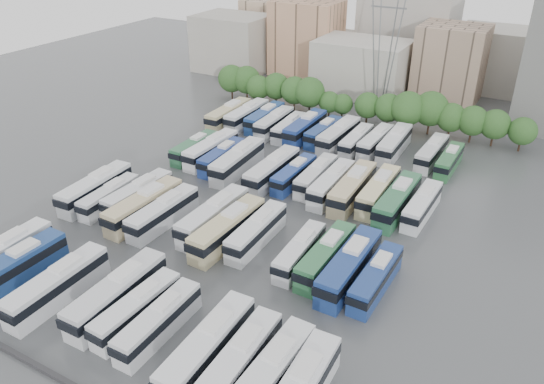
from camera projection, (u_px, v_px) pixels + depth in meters
The scene contains 51 objects.
ground at pixel (244, 216), 74.14m from camera, with size 220.00×220.00×0.00m, color #424447.
parapet at pixel (54, 375), 48.76m from camera, with size 56.00×0.50×0.50m, color #2D2D30.
tree_line at pixel (353, 100), 104.64m from camera, with size 65.31×8.10×8.29m.
city_buildings at pixel (374, 47), 128.60m from camera, with size 102.00×35.00×20.00m.
electricity_pylon at pixel (387, 20), 102.64m from camera, with size 9.00×6.91×33.83m.
bus_r0_s1 at pixel (3, 255), 62.59m from camera, with size 2.97×12.84×4.02m.
bus_r0_s2 at pixel (15, 268), 60.28m from camera, with size 3.03×13.05×4.08m.
bus_r0_s4 at pixel (57, 285), 57.56m from camera, with size 2.95×12.96×4.06m.
bus_r0_s6 at pixel (117, 294), 56.26m from camera, with size 3.03×13.28×4.16m.
bus_r0_s7 at pixel (137, 309), 54.56m from camera, with size 2.92×11.43×3.56m.
bus_r0_s8 at pixel (159, 322), 52.88m from camera, with size 2.57×11.36×3.56m.
bus_r0_s10 at pixel (208, 347), 49.45m from camera, with size 3.21×13.23×4.13m.
bus_r0_s11 at pixel (239, 362), 47.96m from camera, with size 3.03×12.47×3.89m.
bus_r0_s12 at pixel (270, 376), 46.52m from camera, with size 3.10×12.76×3.98m.
bus_r1_s0 at pixel (96, 188), 77.26m from camera, with size 3.45×13.20×4.10m.
bus_r1_s1 at pixel (109, 196), 75.73m from camera, with size 2.82×10.99×3.42m.
bus_r1_s2 at pixel (138, 194), 75.87m from camera, with size 3.09×12.21×3.80m.
bus_r1_s3 at pixel (144, 206), 72.63m from camera, with size 3.37×13.30×4.14m.
bus_r1_s4 at pixel (163, 213), 71.30m from camera, with size 2.97×12.38×3.87m.
bus_r1_s6 at pixel (213, 216), 70.26m from camera, with size 3.07×13.27×4.15m.
bus_r1_s7 at pixel (228, 228), 67.50m from camera, with size 3.43×13.54×4.22m.
bus_r1_s8 at pixel (256, 231), 67.32m from camera, with size 2.81×11.99×3.75m.
bus_r1_s10 at pixel (300, 251), 63.73m from camera, with size 2.75×10.94×3.41m.
bus_r1_s11 at pixel (326, 256), 62.58m from camera, with size 2.83×12.20×3.82m.
bus_r1_s12 at pixel (349, 266), 60.50m from camera, with size 3.11×13.44×4.20m.
bus_r1_s13 at pixel (376, 278), 59.09m from camera, with size 2.74×11.47×3.58m.
bus_r2_s1 at pixel (194, 148), 90.91m from camera, with size 2.51×11.04×3.46m.
bus_r2_s2 at pixel (211, 149), 89.65m from camera, with size 2.98×12.71×3.97m.
bus_r2_s3 at pixel (222, 157), 87.48m from camera, with size 2.80×11.47×3.58m.
bus_r2_s4 at pixel (238, 161), 85.31m from camera, with size 3.59×13.56×4.22m.
bus_r2_s6 at pixel (272, 170), 82.46m from camera, with size 3.01×13.24×4.15m.
bus_r2_s7 at pixel (294, 174), 81.93m from camera, with size 2.70×11.14×3.48m.
bus_r2_s8 at pixel (316, 176), 81.19m from camera, with size 2.84×11.74×3.67m.
bus_r2_s9 at pixel (332, 184), 78.70m from camera, with size 2.80×12.47×3.91m.
bus_r2_s10 at pixel (352, 188), 77.25m from camera, with size 3.26×13.44×4.19m.
bus_r2_s11 at pixel (379, 191), 76.64m from camera, with size 2.96×12.72×3.98m.
bus_r2_s12 at pixel (397, 200), 74.00m from camera, with size 3.13×13.34×4.17m.
bus_r2_s13 at pixel (422, 205), 73.29m from camera, with size 2.80×11.61×3.62m.
bus_r3_s0 at pixel (229, 114), 104.39m from camera, with size 3.10×13.08×4.09m.
bus_r3_s1 at pixel (247, 115), 104.15m from camera, with size 2.81×12.84×4.03m.
bus_r3_s2 at pixel (265, 117), 103.25m from camera, with size 2.98×12.29×3.84m.
bus_r3_s3 at pixel (274, 122), 100.93m from camera, with size 2.91×12.13×3.79m.
bus_r3_s4 at pixel (289, 127), 99.20m from camera, with size 2.94×11.10×3.45m.
bus_r3_s5 at pixel (305, 128), 98.07m from camera, with size 2.95×13.27×4.16m.
bus_r3_s6 at pixel (323, 132), 97.02m from camera, with size 2.96×11.47×3.57m.
bus_r3_s7 at pixel (339, 135), 94.99m from camera, with size 3.34×13.23×4.12m.
bus_r3_s8 at pixel (356, 141), 93.47m from camera, with size 2.54×11.31×3.54m.
bus_r3_s9 at pixel (375, 141), 92.93m from camera, with size 2.94×11.87×3.70m.
bus_r3_s10 at pixel (394, 143), 91.73m from camera, with size 3.15×13.03×4.07m.
bus_r3_s12 at pixel (432, 153), 88.81m from camera, with size 2.95×11.83×3.69m.
bus_r3_s13 at pixel (449, 161), 86.36m from camera, with size 2.50×10.87×3.40m.
Camera 1 is at (34.59, -53.42, 38.39)m, focal length 35.00 mm.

